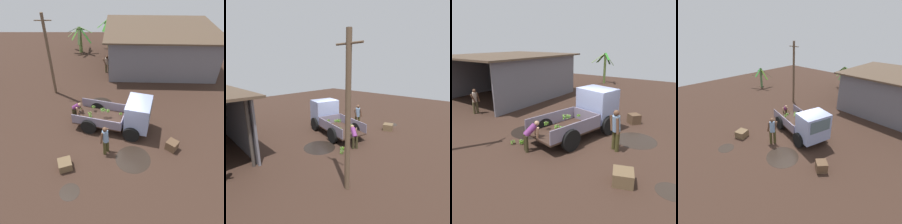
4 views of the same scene
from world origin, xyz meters
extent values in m
plane|color=#38251C|center=(0.00, 0.00, 0.00)|extent=(36.00, 36.00, 0.00)
cylinder|color=black|center=(0.77, -2.02, 0.00)|extent=(1.84, 1.84, 0.01)
cylinder|color=#2D231C|center=(-2.26, -3.92, 0.00)|extent=(0.92, 0.92, 0.01)
cylinder|color=black|center=(-1.16, 2.74, 0.00)|extent=(1.80, 1.80, 0.01)
cube|color=#37251C|center=(-1.03, 0.75, 0.51)|extent=(3.32, 2.48, 0.08)
cube|color=slate|center=(-0.80, 1.58, 0.84)|extent=(2.88, 0.82, 0.58)
cube|color=slate|center=(-1.25, -0.08, 0.84)|extent=(2.88, 0.82, 0.58)
cube|color=slate|center=(0.38, 0.37, 0.84)|extent=(0.51, 1.72, 0.58)
cube|color=#919DC9|center=(1.16, 0.16, 1.29)|extent=(1.72, 2.02, 1.64)
cube|color=#4C606B|center=(1.80, -0.01, 1.61)|extent=(0.39, 1.35, 0.72)
cylinder|color=black|center=(1.20, 1.10, 0.47)|extent=(0.96, 0.45, 0.93)
cylinder|color=black|center=(0.73, -0.67, 0.47)|extent=(0.96, 0.45, 0.93)
cylinder|color=black|center=(-1.22, 1.75, 0.47)|extent=(0.96, 0.45, 0.93)
cylinder|color=black|center=(-1.70, -0.02, 0.47)|extent=(0.96, 0.45, 0.93)
sphere|color=brown|center=(-0.58, 0.79, 1.08)|extent=(0.08, 0.08, 0.08)
cylinder|color=#609236|center=(-0.59, 0.83, 1.01)|extent=(0.14, 0.07, 0.16)
cylinder|color=#6D9B3E|center=(-0.63, 0.81, 1.02)|extent=(0.11, 0.15, 0.14)
cylinder|color=#49772D|center=(-0.63, 0.77, 1.02)|extent=(0.09, 0.16, 0.14)
cylinder|color=#4B9420|center=(-0.61, 0.75, 1.01)|extent=(0.13, 0.12, 0.16)
cylinder|color=#538531|center=(-0.57, 0.75, 1.01)|extent=(0.14, 0.09, 0.16)
cylinder|color=#649728|center=(-0.54, 0.75, 1.02)|extent=(0.13, 0.15, 0.14)
cylinder|color=#72A537|center=(-0.52, 0.81, 1.04)|extent=(0.10, 0.17, 0.10)
cylinder|color=#6BA636|center=(-0.55, 0.83, 1.02)|extent=(0.16, 0.11, 0.14)
sphere|color=#413A2A|center=(-0.86, 0.78, 1.16)|extent=(0.09, 0.09, 0.09)
cylinder|color=#78A946|center=(-0.78, 0.83, 1.09)|extent=(0.16, 0.23, 0.17)
cylinder|color=#417622|center=(-0.86, 0.85, 1.07)|extent=(0.20, 0.05, 0.22)
cylinder|color=#509320|center=(-0.92, 0.84, 1.08)|extent=(0.19, 0.20, 0.19)
cylinder|color=#79AA49|center=(-0.95, 0.74, 1.10)|extent=(0.13, 0.24, 0.16)
cylinder|color=#4A7531|center=(-0.89, 0.68, 1.11)|extent=(0.25, 0.12, 0.14)
cylinder|color=#5F992F|center=(-0.79, 0.72, 1.09)|extent=(0.19, 0.21, 0.18)
sphere|color=brown|center=(-1.60, 0.46, 0.93)|extent=(0.07, 0.07, 0.07)
cylinder|color=#588C1C|center=(-1.66, 0.46, 0.89)|extent=(0.04, 0.16, 0.10)
cylinder|color=#4F7C33|center=(-1.62, 0.41, 0.88)|extent=(0.16, 0.10, 0.11)
cylinder|color=#487E1B|center=(-1.58, 0.43, 0.86)|extent=(0.13, 0.10, 0.15)
cylinder|color=#68AA31|center=(-1.55, 0.46, 0.87)|extent=(0.04, 0.13, 0.14)
cylinder|color=#4E732B|center=(-1.57, 0.51, 0.87)|extent=(0.15, 0.10, 0.13)
cylinder|color=#589B2C|center=(-1.63, 0.51, 0.87)|extent=(0.14, 0.12, 0.13)
sphere|color=#413A2A|center=(0.18, 0.69, 0.91)|extent=(0.06, 0.06, 0.06)
cylinder|color=#497428|center=(0.23, 0.67, 0.86)|extent=(0.09, 0.13, 0.12)
cylinder|color=#548E1D|center=(0.23, 0.72, 0.88)|extent=(0.11, 0.14, 0.09)
cylinder|color=#4F871F|center=(0.18, 0.74, 0.88)|extent=(0.14, 0.04, 0.09)
cylinder|color=#5C9231|center=(0.15, 0.71, 0.86)|extent=(0.10, 0.12, 0.12)
cylinder|color=#4F9E21|center=(0.14, 0.66, 0.87)|extent=(0.10, 0.13, 0.11)
cylinder|color=#588523|center=(0.19, 0.64, 0.87)|extent=(0.14, 0.05, 0.11)
sphere|color=brown|center=(-1.48, 1.40, 0.90)|extent=(0.08, 0.08, 0.08)
cylinder|color=#558E1D|center=(-1.52, 1.35, 0.85)|extent=(0.17, 0.14, 0.12)
cylinder|color=#557D2D|center=(-1.44, 1.34, 0.85)|extent=(0.18, 0.13, 0.12)
cylinder|color=#447726|center=(-1.41, 1.40, 0.85)|extent=(0.06, 0.19, 0.11)
cylinder|color=#79AB45|center=(-1.45, 1.45, 0.83)|extent=(0.16, 0.13, 0.15)
cylinder|color=#549529|center=(-1.51, 1.45, 0.83)|extent=(0.15, 0.12, 0.16)
cylinder|color=#527D2E|center=(-1.55, 1.40, 0.84)|extent=(0.05, 0.18, 0.14)
sphere|color=brown|center=(-1.65, 0.71, 0.96)|extent=(0.07, 0.07, 0.07)
cylinder|color=#70B230|center=(-1.70, 0.73, 0.88)|extent=(0.10, 0.14, 0.16)
cylinder|color=#629F2D|center=(-1.72, 0.66, 0.92)|extent=(0.14, 0.17, 0.10)
cylinder|color=#588E31|center=(-1.66, 0.64, 0.91)|extent=(0.18, 0.06, 0.12)
cylinder|color=#447F1E|center=(-1.60, 0.68, 0.89)|extent=(0.11, 0.15, 0.16)
cylinder|color=olive|center=(-1.59, 0.74, 0.92)|extent=(0.11, 0.18, 0.10)
cylinder|color=#70AF3A|center=(-1.66, 0.77, 0.89)|extent=(0.16, 0.04, 0.15)
cube|color=slate|center=(7.97, 8.88, 1.60)|extent=(0.33, 6.62, 3.21)
cube|color=slate|center=(3.88, 12.28, 1.60)|extent=(8.51, 0.39, 3.21)
cube|color=slate|center=(3.65, 5.77, 1.60)|extent=(8.51, 0.39, 3.21)
cube|color=brown|center=(3.77, 9.03, 3.27)|extent=(9.57, 7.73, 0.12)
cylinder|color=#3F3833|center=(-0.39, 6.11, 1.60)|extent=(0.16, 0.16, 3.21)
cylinder|color=olive|center=(13.28, 4.91, 1.56)|extent=(0.25, 0.25, 3.11)
cube|color=#2C542D|center=(13.78, 4.84, 2.55)|extent=(1.04, 0.34, 1.24)
cube|color=#437134|center=(13.61, 5.51, 2.63)|extent=(0.90, 1.34, 1.09)
cube|color=#617A41|center=(12.66, 5.38, 2.69)|extent=(1.36, 1.08, 0.96)
cube|color=#308628|center=(12.84, 4.53, 2.85)|extent=(1.04, 0.93, 0.65)
cube|color=#364E21|center=(13.38, 4.47, 2.53)|extent=(0.41, 0.94, 1.28)
cylinder|color=#3F3B1B|center=(-0.72, -1.64, 0.43)|extent=(0.23, 0.23, 0.85)
cylinder|color=#3F3B1B|center=(-0.57, -1.45, 0.43)|extent=(0.23, 0.23, 0.85)
cylinder|color=#7995B7|center=(-0.67, -1.53, 1.18)|extent=(0.48, 0.47, 0.69)
sphere|color=brown|center=(-0.70, -1.50, 1.63)|extent=(0.24, 0.24, 0.24)
cylinder|color=brown|center=(-0.86, -1.65, 1.15)|extent=(0.22, 0.24, 0.64)
cylinder|color=brown|center=(-0.61, -1.30, 1.15)|extent=(0.24, 0.26, 0.64)
cylinder|color=#332E1A|center=(-2.69, 1.57, 0.36)|extent=(0.19, 0.19, 0.71)
cylinder|color=#332E1A|center=(-2.79, 1.40, 0.36)|extent=(0.19, 0.19, 0.71)
cylinder|color=#763075|center=(-2.56, 1.38, 0.90)|extent=(0.64, 0.53, 0.57)
sphere|color=tan|center=(-2.32, 1.23, 1.15)|extent=(0.20, 0.20, 0.20)
cylinder|color=tan|center=(-2.24, 1.39, 0.81)|extent=(0.22, 0.28, 0.53)
cylinder|color=tan|center=(-2.44, 1.10, 0.80)|extent=(0.20, 0.25, 0.53)
cylinder|color=#4D4429|center=(-0.64, 7.51, 0.38)|extent=(0.17, 0.17, 0.76)
cylinder|color=#4D4429|center=(-0.85, 7.54, 0.38)|extent=(0.17, 0.17, 0.76)
cylinder|color=#C1AA97|center=(-0.75, 7.48, 1.06)|extent=(0.32, 0.39, 0.63)
sphere|color=brown|center=(-0.76, 7.43, 1.46)|extent=(0.22, 0.22, 0.22)
cylinder|color=brown|center=(-0.57, 7.38, 1.03)|extent=(0.20, 0.12, 0.57)
cylinder|color=brown|center=(-0.96, 7.36, 1.05)|extent=(0.32, 0.14, 0.56)
sphere|color=brown|center=(-2.34, 2.12, 0.18)|extent=(0.09, 0.09, 0.09)
cylinder|color=#68A422|center=(-2.35, 2.05, 0.11)|extent=(0.19, 0.06, 0.16)
cylinder|color=#55861E|center=(-2.31, 2.07, 0.10)|extent=(0.18, 0.13, 0.17)
cylinder|color=#64A022|center=(-2.27, 2.10, 0.12)|extent=(0.09, 0.20, 0.14)
cylinder|color=#4E7430|center=(-2.30, 2.15, 0.09)|extent=(0.11, 0.16, 0.19)
cylinder|color=#5A8536|center=(-2.32, 2.18, 0.11)|extent=(0.18, 0.10, 0.16)
cylinder|color=#5A9D30|center=(-2.37, 2.17, 0.10)|extent=(0.17, 0.12, 0.18)
cylinder|color=#578E23|center=(-2.41, 2.13, 0.10)|extent=(0.06, 0.17, 0.17)
cylinder|color=#468520|center=(-2.41, 2.08, 0.12)|extent=(0.14, 0.19, 0.15)
sphere|color=#4E4632|center=(-2.59, 2.43, 0.17)|extent=(0.08, 0.08, 0.08)
cylinder|color=olive|center=(-2.53, 2.40, 0.11)|extent=(0.12, 0.18, 0.14)
cylinder|color=#69A336|center=(-2.54, 2.48, 0.11)|extent=(0.15, 0.15, 0.15)
cylinder|color=#50822A|center=(-2.60, 2.48, 0.09)|extent=(0.15, 0.07, 0.18)
cylinder|color=olive|center=(-2.64, 2.43, 0.09)|extent=(0.04, 0.14, 0.18)
cylinder|color=#719D3E|center=(-2.62, 2.36, 0.13)|extent=(0.19, 0.11, 0.11)
cube|color=brown|center=(-2.67, -2.55, 0.23)|extent=(0.82, 0.82, 0.45)
cube|color=brown|center=(2.92, -1.29, 0.26)|extent=(0.78, 0.78, 0.52)
camera|label=1|loc=(-0.33, -9.44, 9.00)|focal=35.00mm
camera|label=2|loc=(-8.18, 8.75, 4.49)|focal=28.00mm
camera|label=3|loc=(-8.66, -4.22, 4.33)|focal=35.00mm
camera|label=4|loc=(6.63, -7.24, 6.62)|focal=28.00mm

